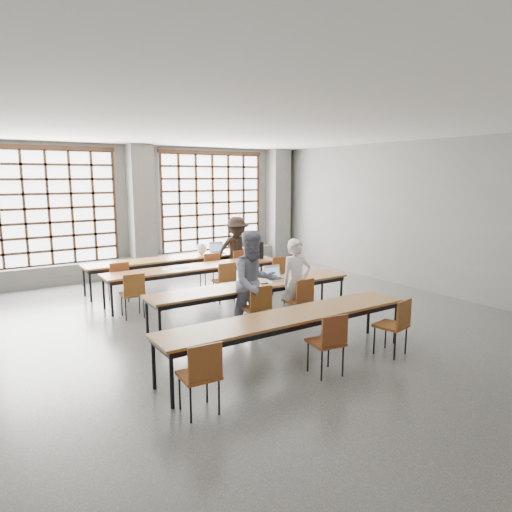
# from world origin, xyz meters

# --- Properties ---
(floor) EXTENTS (11.00, 11.00, 0.00)m
(floor) POSITION_xyz_m (0.00, 0.00, 0.00)
(floor) COLOR #4A4A47
(floor) RESTS_ON ground
(ceiling) EXTENTS (11.00, 11.00, 0.00)m
(ceiling) POSITION_xyz_m (0.00, 0.00, 3.50)
(ceiling) COLOR silver
(ceiling) RESTS_ON floor
(wall_back) EXTENTS (10.00, 0.00, 10.00)m
(wall_back) POSITION_xyz_m (0.00, 5.50, 1.75)
(wall_back) COLOR #61615E
(wall_back) RESTS_ON floor
(wall_right) EXTENTS (0.00, 11.00, 11.00)m
(wall_right) POSITION_xyz_m (5.00, 0.00, 1.75)
(wall_right) COLOR #61615E
(wall_right) RESTS_ON floor
(column_mid) EXTENTS (0.60, 0.55, 3.50)m
(column_mid) POSITION_xyz_m (0.00, 5.22, 1.75)
(column_mid) COLOR #535351
(column_mid) RESTS_ON floor
(column_right) EXTENTS (0.60, 0.55, 3.50)m
(column_right) POSITION_xyz_m (4.50, 5.22, 1.75)
(column_right) COLOR #535351
(column_right) RESTS_ON floor
(window_left) EXTENTS (3.32, 0.12, 3.00)m
(window_left) POSITION_xyz_m (-2.25, 5.42, 1.90)
(window_left) COLOR white
(window_left) RESTS_ON wall_back
(window_right) EXTENTS (3.32, 0.12, 3.00)m
(window_right) POSITION_xyz_m (2.25, 5.42, 1.90)
(window_right) COLOR white
(window_right) RESTS_ON wall_back
(sill_ledge) EXTENTS (9.80, 0.35, 0.50)m
(sill_ledge) POSITION_xyz_m (0.00, 5.30, 0.25)
(sill_ledge) COLOR #535351
(sill_ledge) RESTS_ON floor
(desk_row_a) EXTENTS (4.00, 0.70, 0.73)m
(desk_row_a) POSITION_xyz_m (0.04, 3.51, 0.66)
(desk_row_a) COLOR brown
(desk_row_a) RESTS_ON floor
(desk_row_b) EXTENTS (4.00, 0.70, 0.73)m
(desk_row_b) POSITION_xyz_m (0.14, 2.23, 0.66)
(desk_row_b) COLOR brown
(desk_row_b) RESTS_ON floor
(desk_row_c) EXTENTS (4.00, 0.70, 0.73)m
(desk_row_c) POSITION_xyz_m (0.30, 0.15, 0.66)
(desk_row_c) COLOR brown
(desk_row_c) RESTS_ON floor
(desk_row_d) EXTENTS (4.00, 0.70, 0.73)m
(desk_row_d) POSITION_xyz_m (-0.28, -1.72, 0.66)
(desk_row_d) COLOR brown
(desk_row_d) RESTS_ON floor
(chair_back_left) EXTENTS (0.45, 0.45, 0.88)m
(chair_back_left) POSITION_xyz_m (-1.36, 2.88, 0.54)
(chair_back_left) COLOR maroon
(chair_back_left) RESTS_ON floor
(chair_back_mid) EXTENTS (0.46, 0.47, 0.88)m
(chair_back_mid) POSITION_xyz_m (0.84, 2.88, 0.54)
(chair_back_mid) COLOR brown
(chair_back_mid) RESTS_ON floor
(chair_back_right) EXTENTS (0.48, 0.48, 0.88)m
(chair_back_right) POSITION_xyz_m (1.63, 2.88, 0.54)
(chair_back_right) COLOR maroon
(chair_back_right) RESTS_ON floor
(chair_mid_left) EXTENTS (0.45, 0.46, 0.88)m
(chair_mid_left) POSITION_xyz_m (-1.47, 1.60, 0.54)
(chair_mid_left) COLOR brown
(chair_mid_left) RESTS_ON floor
(chair_mid_centre) EXTENTS (0.47, 0.47, 0.88)m
(chair_mid_centre) POSITION_xyz_m (0.53, 1.60, 0.54)
(chair_mid_centre) COLOR brown
(chair_mid_centre) RESTS_ON floor
(chair_mid_right) EXTENTS (0.50, 0.51, 0.88)m
(chair_mid_right) POSITION_xyz_m (1.92, 1.60, 0.54)
(chair_mid_right) COLOR brown
(chair_mid_right) RESTS_ON floor
(chair_front_left) EXTENTS (0.47, 0.47, 0.88)m
(chair_front_left) POSITION_xyz_m (-0.01, -0.48, 0.54)
(chair_front_left) COLOR brown
(chair_front_left) RESTS_ON floor
(chair_front_right) EXTENTS (0.44, 0.44, 0.88)m
(chair_front_right) POSITION_xyz_m (0.90, -0.48, 0.54)
(chair_front_right) COLOR brown
(chair_front_right) RESTS_ON floor
(chair_near_left) EXTENTS (0.44, 0.45, 0.88)m
(chair_near_left) POSITION_xyz_m (-1.99, -2.35, 0.54)
(chair_near_left) COLOR brown
(chair_near_left) RESTS_ON floor
(chair_near_mid) EXTENTS (0.47, 0.47, 0.88)m
(chair_near_mid) POSITION_xyz_m (-0.09, -2.35, 0.54)
(chair_near_mid) COLOR brown
(chair_near_mid) RESTS_ON floor
(chair_near_right) EXTENTS (0.50, 0.50, 0.88)m
(chair_near_right) POSITION_xyz_m (1.23, -2.35, 0.54)
(chair_near_right) COLOR brown
(chair_near_right) RESTS_ON floor
(student_male) EXTENTS (0.62, 0.46, 1.57)m
(student_male) POSITION_xyz_m (0.90, -0.35, 0.78)
(student_male) COLOR white
(student_male) RESTS_ON floor
(student_female) EXTENTS (0.94, 0.77, 1.78)m
(student_female) POSITION_xyz_m (-0.00, -0.35, 0.89)
(student_female) COLOR navy
(student_female) RESTS_ON floor
(student_back) EXTENTS (1.24, 0.96, 1.69)m
(student_back) POSITION_xyz_m (1.64, 3.01, 0.84)
(student_back) COLOR black
(student_back) RESTS_ON floor
(laptop_front) EXTENTS (0.37, 0.31, 0.26)m
(laptop_front) POSITION_xyz_m (0.85, 0.26, 0.79)
(laptop_front) COLOR silver
(laptop_front) RESTS_ON desk_row_c
(laptop_back) EXTENTS (0.43, 0.39, 0.26)m
(laptop_back) POSITION_xyz_m (1.41, 3.62, 0.79)
(laptop_back) COLOR silver
(laptop_back) RESTS_ON desk_row_a
(mouse) EXTENTS (0.10, 0.06, 0.04)m
(mouse) POSITION_xyz_m (1.25, 0.13, 0.75)
(mouse) COLOR silver
(mouse) RESTS_ON desk_row_c
(green_box) EXTENTS (0.27, 0.16, 0.09)m
(green_box) POSITION_xyz_m (0.25, 0.23, 0.78)
(green_box) COLOR #297F3B
(green_box) RESTS_ON desk_row_c
(phone) EXTENTS (0.13, 0.06, 0.01)m
(phone) POSITION_xyz_m (0.48, 0.05, 0.74)
(phone) COLOR black
(phone) RESTS_ON desk_row_c
(paper_sheet_a) EXTENTS (0.33, 0.26, 0.00)m
(paper_sheet_a) POSITION_xyz_m (-0.46, 2.28, 0.73)
(paper_sheet_a) COLOR white
(paper_sheet_a) RESTS_ON desk_row_b
(paper_sheet_b) EXTENTS (0.33, 0.26, 0.00)m
(paper_sheet_b) POSITION_xyz_m (-0.16, 2.18, 0.73)
(paper_sheet_b) COLOR white
(paper_sheet_b) RESTS_ON desk_row_b
(backpack) EXTENTS (0.33, 0.22, 0.40)m
(backpack) POSITION_xyz_m (1.74, 2.28, 0.93)
(backpack) COLOR black
(backpack) RESTS_ON desk_row_b
(plastic_bag) EXTENTS (0.28, 0.24, 0.29)m
(plastic_bag) POSITION_xyz_m (0.94, 3.56, 0.87)
(plastic_bag) COLOR white
(plastic_bag) RESTS_ON desk_row_a
(red_pouch) EXTENTS (0.21, 0.11, 0.06)m
(red_pouch) POSITION_xyz_m (-1.98, -2.27, 0.50)
(red_pouch) COLOR maroon
(red_pouch) RESTS_ON chair_near_left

